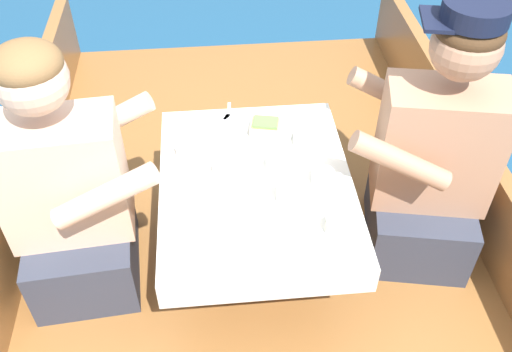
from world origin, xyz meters
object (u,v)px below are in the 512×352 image
person_port (70,197)px  sandwich (265,127)px  person_starboard (432,162)px  tin_can (336,226)px  coffee_cup_starboard (278,164)px  coffee_cup_center (323,177)px  coffee_cup_port (289,192)px

person_port → sandwich: size_ratio=7.79×
person_starboard → tin_can: (-0.40, -0.29, 0.03)m
person_port → coffee_cup_starboard: size_ratio=9.57×
person_starboard → coffee_cup_center: (-0.40, -0.08, 0.03)m
person_port → coffee_cup_center: (0.85, -0.04, 0.05)m
tin_can → coffee_cup_starboard: bearing=115.7°
person_starboard → person_port: bearing=13.2°
tin_can → coffee_cup_center: bearing=89.9°
person_port → coffee_cup_center: bearing=-7.2°
coffee_cup_port → coffee_cup_center: size_ratio=1.03×
sandwich → coffee_cup_starboard: size_ratio=1.23×
sandwich → coffee_cup_port: coffee_cup_port is taller
sandwich → person_starboard: bearing=-19.9°
person_port → coffee_cup_port: (0.72, -0.11, 0.06)m
sandwich → coffee_cup_starboard: sandwich is taller
sandwich → coffee_cup_center: (0.16, -0.28, -0.00)m
coffee_cup_starboard → coffee_cup_center: size_ratio=0.99×
coffee_cup_port → tin_can: size_ratio=1.59×
coffee_cup_starboard → coffee_cup_port: bearing=-83.5°
person_starboard → coffee_cup_port: 0.55m
person_port → tin_can: (0.85, -0.26, 0.05)m
coffee_cup_center → coffee_cup_starboard: bearing=150.3°
sandwich → coffee_cup_starboard: 0.20m
person_starboard → coffee_cup_starboard: bearing=11.2°
person_starboard → coffee_cup_port: size_ratio=9.59×
coffee_cup_port → tin_can: (0.13, -0.15, -0.01)m
coffee_cup_starboard → coffee_cup_center: (0.14, -0.08, -0.00)m
sandwich → tin_can: 0.53m
person_starboard → coffee_cup_starboard: 0.55m
person_port → coffee_cup_center: person_port is taller
person_starboard → coffee_cup_starboard: (-0.55, 0.00, 0.03)m
person_starboard → coffee_cup_port: (-0.53, -0.14, 0.04)m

